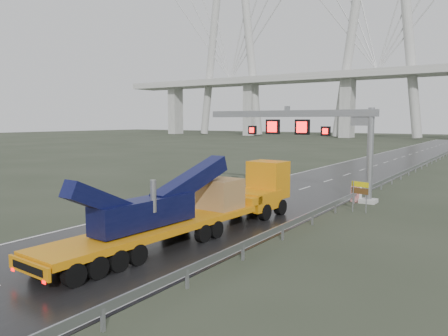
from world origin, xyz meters
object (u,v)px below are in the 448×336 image
Objects in this scene: heavy_haul_truck at (208,203)px; exit_sign_pair at (360,191)px; sign_gantry at (311,128)px; striped_barrier at (356,194)px.

exit_sign_pair is at bearing 63.80° from heavy_haul_truck.
sign_gantry is at bearing 91.87° from heavy_haul_truck.
exit_sign_pair is (5.26, -3.84, -4.10)m from sign_gantry.
striped_barrier is at bearing -1.45° from sign_gantry.
sign_gantry reaches higher than exit_sign_pair.
heavy_haul_truck is at bearing -96.36° from striped_barrier.
exit_sign_pair reaches higher than striped_barrier.
heavy_haul_truck reaches higher than striped_barrier.
heavy_haul_truck is 8.43× the size of exit_sign_pair.
sign_gantry is 12.16× the size of striped_barrier.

